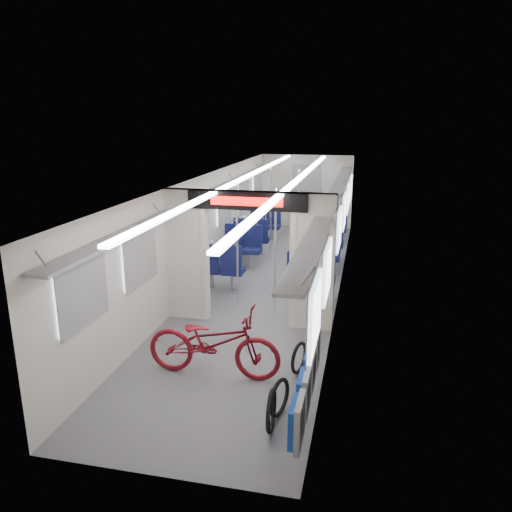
{
  "coord_description": "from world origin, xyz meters",
  "views": [
    {
      "loc": [
        1.89,
        -9.9,
        3.49
      ],
      "look_at": [
        0.05,
        -1.63,
        1.1
      ],
      "focal_mm": 35.0,
      "sensor_mm": 36.0,
      "label": 1
    }
  ],
  "objects_px": {
    "bicycle": "(214,342)",
    "bike_hoop_b": "(279,399)",
    "flip_bench": "(307,380)",
    "seat_bay_near_left": "(233,253)",
    "seat_bay_far_right": "(327,230)",
    "bike_hoop_c": "(299,359)",
    "stanchion_far_right": "(298,219)",
    "bike_hoop_a": "(271,412)",
    "seat_bay_near_right": "(316,261)",
    "stanchion_far_left": "(271,214)",
    "stanchion_near_right": "(275,253)",
    "stanchion_near_left": "(237,245)",
    "seat_bay_far_left": "(259,228)"
  },
  "relations": [
    {
      "from": "bike_hoop_a",
      "to": "seat_bay_far_right",
      "type": "relative_size",
      "value": 0.24
    },
    {
      "from": "stanchion_near_right",
      "to": "seat_bay_near_right",
      "type": "bearing_deg",
      "value": 72.49
    },
    {
      "from": "seat_bay_near_right",
      "to": "bike_hoop_b",
      "type": "bearing_deg",
      "value": -89.04
    },
    {
      "from": "seat_bay_far_left",
      "to": "stanchion_near_left",
      "type": "bearing_deg",
      "value": -83.04
    },
    {
      "from": "seat_bay_far_right",
      "to": "stanchion_far_left",
      "type": "relative_size",
      "value": 0.94
    },
    {
      "from": "stanchion_near_right",
      "to": "stanchion_far_left",
      "type": "bearing_deg",
      "value": 102.18
    },
    {
      "from": "seat_bay_near_left",
      "to": "seat_bay_far_right",
      "type": "bearing_deg",
      "value": 55.47
    },
    {
      "from": "bike_hoop_a",
      "to": "seat_bay_near_right",
      "type": "xyz_separation_m",
      "value": [
        -0.04,
        5.19,
        0.31
      ]
    },
    {
      "from": "bicycle",
      "to": "flip_bench",
      "type": "xyz_separation_m",
      "value": [
        1.39,
        -0.88,
        0.09
      ]
    },
    {
      "from": "flip_bench",
      "to": "stanchion_far_left",
      "type": "height_order",
      "value": "stanchion_far_left"
    },
    {
      "from": "bicycle",
      "to": "seat_bay_far_left",
      "type": "bearing_deg",
      "value": 7.26
    },
    {
      "from": "bike_hoop_c",
      "to": "stanchion_near_left",
      "type": "bearing_deg",
      "value": 121.82
    },
    {
      "from": "bicycle",
      "to": "bike_hoop_b",
      "type": "relative_size",
      "value": 3.88
    },
    {
      "from": "bike_hoop_b",
      "to": "seat_bay_near_left",
      "type": "xyz_separation_m",
      "value": [
        -1.95,
        5.09,
        0.33
      ]
    },
    {
      "from": "seat_bay_near_right",
      "to": "bicycle",
      "type": "bearing_deg",
      "value": -103.3
    },
    {
      "from": "flip_bench",
      "to": "stanchion_near_left",
      "type": "xyz_separation_m",
      "value": [
        -1.77,
        3.64,
        0.57
      ]
    },
    {
      "from": "flip_bench",
      "to": "stanchion_far_right",
      "type": "relative_size",
      "value": 0.91
    },
    {
      "from": "bike_hoop_c",
      "to": "stanchion_near_left",
      "type": "xyz_separation_m",
      "value": [
        -1.52,
        2.45,
        0.94
      ]
    },
    {
      "from": "stanchion_near_left",
      "to": "stanchion_near_right",
      "type": "height_order",
      "value": "same"
    },
    {
      "from": "bicycle",
      "to": "stanchion_far_left",
      "type": "height_order",
      "value": "stanchion_far_left"
    },
    {
      "from": "bike_hoop_c",
      "to": "seat_bay_far_right",
      "type": "bearing_deg",
      "value": 91.45
    },
    {
      "from": "flip_bench",
      "to": "seat_bay_near_right",
      "type": "distance_m",
      "value": 5.02
    },
    {
      "from": "flip_bench",
      "to": "seat_bay_near_right",
      "type": "bearing_deg",
      "value": 94.79
    },
    {
      "from": "flip_bench",
      "to": "seat_bay_far_left",
      "type": "relative_size",
      "value": 1.04
    },
    {
      "from": "bicycle",
      "to": "seat_bay_near_left",
      "type": "distance_m",
      "value": 4.41
    },
    {
      "from": "seat_bay_far_right",
      "to": "stanchion_near_left",
      "type": "relative_size",
      "value": 0.94
    },
    {
      "from": "bike_hoop_a",
      "to": "bike_hoop_b",
      "type": "bearing_deg",
      "value": 82.71
    },
    {
      "from": "bike_hoop_a",
      "to": "seat_bay_far_left",
      "type": "bearing_deg",
      "value": 103.26
    },
    {
      "from": "bicycle",
      "to": "bike_hoop_a",
      "type": "bearing_deg",
      "value": -136.78
    },
    {
      "from": "seat_bay_far_right",
      "to": "stanchion_near_right",
      "type": "height_order",
      "value": "stanchion_near_right"
    },
    {
      "from": "bike_hoop_a",
      "to": "seat_bay_far_right",
      "type": "xyz_separation_m",
      "value": [
        -0.04,
        8.11,
        0.33
      ]
    },
    {
      "from": "flip_bench",
      "to": "bike_hoop_b",
      "type": "distance_m",
      "value": 0.51
    },
    {
      "from": "stanchion_far_right",
      "to": "bike_hoop_c",
      "type": "bearing_deg",
      "value": -81.59
    },
    {
      "from": "seat_bay_near_right",
      "to": "stanchion_far_left",
      "type": "xyz_separation_m",
      "value": [
        -1.31,
        1.74,
        0.61
      ]
    },
    {
      "from": "seat_bay_near_left",
      "to": "stanchion_near_left",
      "type": "height_order",
      "value": "stanchion_near_left"
    },
    {
      "from": "bike_hoop_b",
      "to": "seat_bay_near_right",
      "type": "distance_m",
      "value": 4.9
    },
    {
      "from": "seat_bay_near_right",
      "to": "seat_bay_far_right",
      "type": "bearing_deg",
      "value": 90.0
    },
    {
      "from": "stanchion_far_right",
      "to": "stanchion_far_left",
      "type": "bearing_deg",
      "value": 151.86
    },
    {
      "from": "bicycle",
      "to": "bike_hoop_b",
      "type": "bearing_deg",
      "value": -126.23
    },
    {
      "from": "bike_hoop_b",
      "to": "seat_bay_far_left",
      "type": "distance_m",
      "value": 8.05
    },
    {
      "from": "bike_hoop_b",
      "to": "seat_bay_far_left",
      "type": "relative_size",
      "value": 0.24
    },
    {
      "from": "flip_bench",
      "to": "seat_bay_far_right",
      "type": "relative_size",
      "value": 0.96
    },
    {
      "from": "bike_hoop_a",
      "to": "seat_bay_near_right",
      "type": "height_order",
      "value": "seat_bay_near_right"
    },
    {
      "from": "bike_hoop_c",
      "to": "stanchion_far_right",
      "type": "distance_m",
      "value": 5.3
    },
    {
      "from": "bike_hoop_b",
      "to": "stanchion_near_left",
      "type": "relative_size",
      "value": 0.21
    },
    {
      "from": "seat_bay_far_left",
      "to": "stanchion_far_left",
      "type": "bearing_deg",
      "value": -64.68
    },
    {
      "from": "stanchion_far_right",
      "to": "bike_hoop_a",
      "type": "bearing_deg",
      "value": -84.47
    },
    {
      "from": "bike_hoop_a",
      "to": "bike_hoop_c",
      "type": "xyz_separation_m",
      "value": [
        0.13,
        1.39,
        -0.02
      ]
    },
    {
      "from": "seat_bay_near_left",
      "to": "stanchion_near_right",
      "type": "xyz_separation_m",
      "value": [
        1.31,
        -1.96,
        0.61
      ]
    },
    {
      "from": "bicycle",
      "to": "bike_hoop_b",
      "type": "xyz_separation_m",
      "value": [
        1.05,
        -0.77,
        -0.28
      ]
    }
  ]
}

